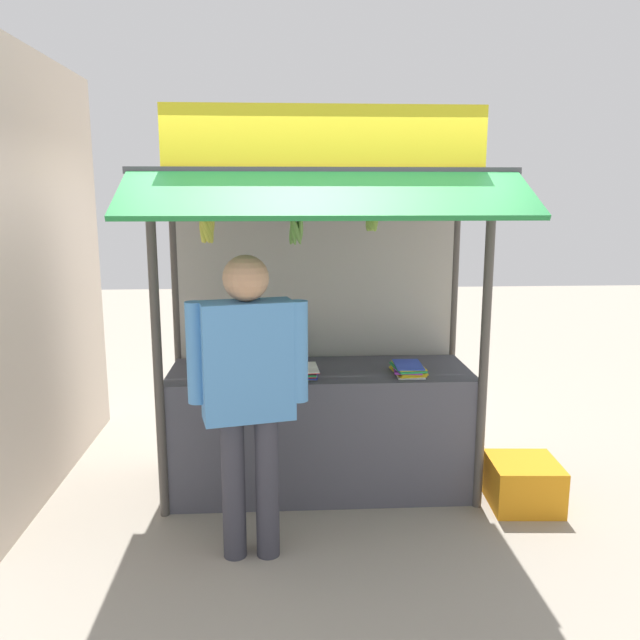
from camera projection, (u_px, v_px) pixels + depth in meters
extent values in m
plane|color=#9E9384|center=(320.00, 486.00, 4.61)|extent=(20.00, 20.00, 0.00)
cube|color=#4C4C56|center=(320.00, 429.00, 4.52)|extent=(2.08, 0.72, 0.87)
cylinder|color=#4C4742|center=(157.00, 354.00, 3.99)|extent=(0.06, 0.06, 2.18)
cylinder|color=#4C4742|center=(485.00, 349.00, 4.10)|extent=(0.06, 0.06, 2.18)
cylinder|color=#4C4742|center=(178.00, 328.00, 4.76)|extent=(0.06, 0.06, 2.18)
cylinder|color=#4C4742|center=(452.00, 325.00, 4.88)|extent=(0.06, 0.06, 2.18)
cube|color=#B7B2A8|center=(317.00, 329.00, 4.82)|extent=(2.04, 0.04, 2.13)
cube|color=#3F3F44|center=(321.00, 173.00, 4.12)|extent=(2.28, 0.99, 0.04)
cube|color=#1E7A38|center=(329.00, 195.00, 3.42)|extent=(2.24, 0.51, 0.26)
cube|color=yellow|center=(325.00, 136.00, 3.65)|extent=(1.87, 0.04, 0.35)
cylinder|color=#59544C|center=(325.00, 189.00, 3.75)|extent=(1.98, 0.02, 0.02)
cylinder|color=silver|center=(291.00, 342.00, 4.68)|extent=(0.09, 0.09, 0.27)
cylinder|color=red|center=(291.00, 321.00, 4.65)|extent=(0.06, 0.06, 0.04)
cylinder|color=silver|center=(218.00, 349.00, 4.59)|extent=(0.06, 0.06, 0.20)
cylinder|color=red|center=(218.00, 333.00, 4.57)|extent=(0.04, 0.04, 0.03)
cylinder|color=silver|center=(274.00, 344.00, 4.67)|extent=(0.08, 0.08, 0.24)
cylinder|color=#198C33|center=(273.00, 326.00, 4.65)|extent=(0.05, 0.05, 0.03)
cube|color=yellow|center=(301.00, 375.00, 4.29)|extent=(0.20, 0.28, 0.01)
cube|color=blue|center=(303.00, 374.00, 4.28)|extent=(0.22, 0.29, 0.01)
cube|color=red|center=(301.00, 372.00, 4.29)|extent=(0.21, 0.28, 0.01)
cube|color=white|center=(301.00, 371.00, 4.29)|extent=(0.20, 0.27, 0.01)
cube|color=green|center=(301.00, 371.00, 4.28)|extent=(0.21, 0.28, 0.01)
cube|color=black|center=(301.00, 370.00, 4.28)|extent=(0.20, 0.28, 0.01)
cube|color=red|center=(302.00, 369.00, 4.28)|extent=(0.22, 0.29, 0.01)
cube|color=white|center=(303.00, 368.00, 4.27)|extent=(0.22, 0.28, 0.01)
cube|color=white|center=(409.00, 373.00, 4.33)|extent=(0.20, 0.29, 0.01)
cube|color=yellow|center=(407.00, 372.00, 4.34)|extent=(0.21, 0.30, 0.01)
cube|color=yellow|center=(409.00, 370.00, 4.35)|extent=(0.21, 0.30, 0.01)
cube|color=purple|center=(407.00, 368.00, 4.34)|extent=(0.21, 0.30, 0.01)
cube|color=green|center=(408.00, 367.00, 4.32)|extent=(0.21, 0.30, 0.01)
cube|color=yellow|center=(409.00, 365.00, 4.33)|extent=(0.20, 0.29, 0.01)
cube|color=blue|center=(408.00, 365.00, 4.33)|extent=(0.19, 0.29, 0.01)
cylinder|color=#332D23|center=(372.00, 198.00, 3.78)|extent=(0.01, 0.01, 0.08)
cylinder|color=olive|center=(372.00, 209.00, 3.79)|extent=(0.04, 0.04, 0.04)
ellipsoid|color=olive|center=(375.00, 221.00, 3.81)|extent=(0.04, 0.08, 0.13)
ellipsoid|color=olive|center=(372.00, 221.00, 3.82)|extent=(0.07, 0.05, 0.14)
ellipsoid|color=olive|center=(369.00, 221.00, 3.81)|extent=(0.06, 0.07, 0.14)
ellipsoid|color=olive|center=(369.00, 221.00, 3.79)|extent=(0.07, 0.07, 0.14)
ellipsoid|color=olive|center=(373.00, 221.00, 3.79)|extent=(0.07, 0.05, 0.14)
cylinder|color=#332D23|center=(207.00, 201.00, 3.73)|extent=(0.01, 0.01, 0.12)
cylinder|color=olive|center=(207.00, 215.00, 3.74)|extent=(0.04, 0.04, 0.04)
ellipsoid|color=#D9CB45|center=(210.00, 230.00, 3.76)|extent=(0.04, 0.07, 0.16)
ellipsoid|color=#D9CB45|center=(211.00, 230.00, 3.78)|extent=(0.07, 0.07, 0.17)
ellipsoid|color=#D9CB45|center=(209.00, 230.00, 3.78)|extent=(0.09, 0.05, 0.16)
ellipsoid|color=#D9CB45|center=(207.00, 230.00, 3.77)|extent=(0.07, 0.05, 0.16)
ellipsoid|color=#D9CB45|center=(204.00, 230.00, 3.77)|extent=(0.05, 0.08, 0.16)
ellipsoid|color=#D9CB45|center=(203.00, 230.00, 3.75)|extent=(0.06, 0.09, 0.16)
ellipsoid|color=#D9CB45|center=(206.00, 230.00, 3.74)|extent=(0.08, 0.06, 0.17)
ellipsoid|color=#D9CB45|center=(208.00, 230.00, 3.74)|extent=(0.08, 0.04, 0.16)
ellipsoid|color=#D9CB45|center=(210.00, 230.00, 3.75)|extent=(0.06, 0.06, 0.17)
cylinder|color=#332D23|center=(295.00, 202.00, 3.76)|extent=(0.01, 0.01, 0.12)
cylinder|color=olive|center=(295.00, 216.00, 3.77)|extent=(0.04, 0.04, 0.04)
ellipsoid|color=#6B9B47|center=(301.00, 230.00, 3.80)|extent=(0.04, 0.09, 0.16)
ellipsoid|color=#6B9B47|center=(296.00, 231.00, 3.82)|extent=(0.08, 0.04, 0.17)
ellipsoid|color=#6B9B47|center=(292.00, 231.00, 3.80)|extent=(0.05, 0.07, 0.17)
ellipsoid|color=#6B9B47|center=(293.00, 231.00, 3.78)|extent=(0.05, 0.05, 0.17)
ellipsoid|color=#6B9B47|center=(297.00, 231.00, 3.77)|extent=(0.08, 0.05, 0.17)
cylinder|color=#383842|center=(234.00, 488.00, 3.64)|extent=(0.13, 0.13, 0.84)
cylinder|color=#383842|center=(267.00, 488.00, 3.65)|extent=(0.13, 0.13, 0.84)
cube|color=#4C8CCC|center=(248.00, 361.00, 3.50)|extent=(0.53, 0.32, 0.66)
cylinder|color=#4C8CCC|center=(196.00, 353.00, 3.48)|extent=(0.11, 0.11, 0.56)
cylinder|color=#4C8CCC|center=(298.00, 351.00, 3.51)|extent=(0.11, 0.11, 0.56)
sphere|color=tan|center=(246.00, 278.00, 3.42)|extent=(0.25, 0.25, 0.25)
cube|color=orange|center=(523.00, 483.00, 4.30)|extent=(0.47, 0.47, 0.31)
cube|color=beige|center=(37.00, 275.00, 4.50)|extent=(0.20, 2.40, 3.02)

